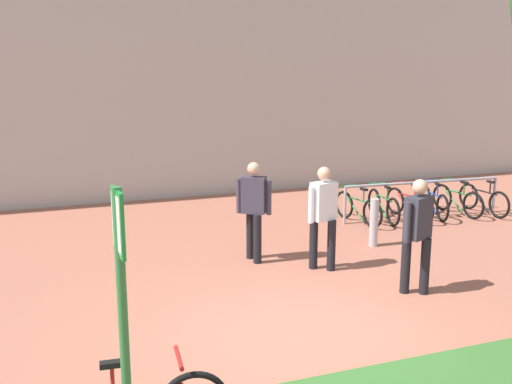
{
  "coord_description": "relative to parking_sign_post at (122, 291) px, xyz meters",
  "views": [
    {
      "loc": [
        -2.96,
        -6.11,
        3.33
      ],
      "look_at": [
        0.1,
        2.29,
        1.38
      ],
      "focal_mm": 41.47,
      "sensor_mm": 36.0,
      "label": 1
    }
  ],
  "objects": [
    {
      "name": "person_suited_navy",
      "position": [
        4.52,
        2.47,
        -0.6
      ],
      "size": [
        0.57,
        0.37,
        1.72
      ],
      "color": "black",
      "rests_on": "ground"
    },
    {
      "name": "person_suited_dark",
      "position": [
        2.79,
        4.68,
        -0.6
      ],
      "size": [
        0.52,
        0.42,
        1.72
      ],
      "color": "black",
      "rests_on": "ground"
    },
    {
      "name": "bollard_steel",
      "position": [
        5.17,
        4.7,
        -1.13
      ],
      "size": [
        0.16,
        0.16,
        0.9
      ],
      "primitive_type": "cylinder",
      "color": "#ADADB2",
      "rests_on": "ground"
    },
    {
      "name": "parking_sign_post",
      "position": [
        0.0,
        0.0,
        0.0
      ],
      "size": [
        0.08,
        0.36,
        2.42
      ],
      "color": "#2D7238",
      "rests_on": "ground"
    },
    {
      "name": "person_casual_tan",
      "position": [
        3.7,
        3.87,
        -0.6
      ],
      "size": [
        0.59,
        0.34,
        1.72
      ],
      "color": "black",
      "rests_on": "ground"
    },
    {
      "name": "bike_rack_cluster",
      "position": [
        7.25,
        6.14,
        -1.24
      ],
      "size": [
        3.75,
        1.8,
        0.83
      ],
      "color": "#99999E",
      "rests_on": "ground"
    },
    {
      "name": "ground_plane",
      "position": [
        2.46,
        1.64,
        -1.58
      ],
      "size": [
        60.0,
        60.0,
        0.0
      ],
      "primitive_type": "plane",
      "color": "#9E5B47"
    }
  ]
}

